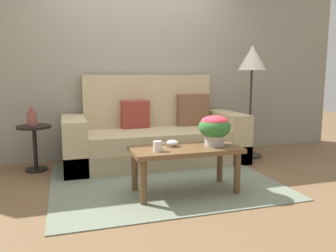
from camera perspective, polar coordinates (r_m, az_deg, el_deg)
ground_plane at (r=3.74m, az=-1.41°, el=-8.89°), size 14.00×14.00×0.00m
wall_back at (r=4.75m, az=-5.58°, el=11.95°), size 6.40×0.12×2.81m
area_rug at (r=3.68m, az=-1.12°, el=-9.12°), size 2.30×2.00×0.01m
couch at (r=4.37m, az=-2.26°, el=-1.90°), size 2.29×0.92×1.13m
coffee_table at (r=3.21m, az=2.98°, el=-4.89°), size 1.04×0.49×0.45m
side_table at (r=4.24m, az=-21.79°, el=-2.18°), size 0.39×0.39×0.54m
floor_lamp at (r=4.72m, az=14.12°, el=9.83°), size 0.38×0.38×1.52m
potted_plant at (r=3.27m, az=7.95°, el=-0.20°), size 0.31×0.31×0.29m
coffee_mug at (r=3.01m, az=-1.73°, el=-3.46°), size 0.12×0.08×0.09m
snack_bowl at (r=3.22m, az=0.77°, el=-2.88°), size 0.12×0.12×0.06m
table_vase at (r=4.20m, az=-22.19°, el=1.24°), size 0.11×0.11×0.22m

